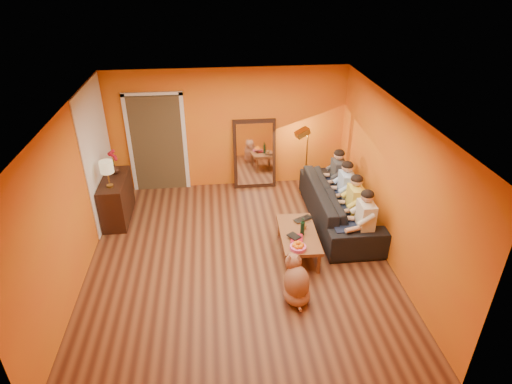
{
  "coord_description": "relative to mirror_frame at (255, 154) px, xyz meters",
  "views": [
    {
      "loc": [
        -0.34,
        -5.84,
        4.54
      ],
      "look_at": [
        0.35,
        0.5,
        1.0
      ],
      "focal_mm": 30.0,
      "sensor_mm": 36.0,
      "label": 1
    }
  ],
  "objects": [
    {
      "name": "person_mid_left",
      "position": [
        1.58,
        -2.12,
        -0.15
      ],
      "size": [
        0.7,
        0.44,
        1.22
      ],
      "primitive_type": null,
      "color": "gold",
      "rests_on": "sofa"
    },
    {
      "name": "person_far_left",
      "position": [
        1.58,
        -2.67,
        -0.15
      ],
      "size": [
        0.7,
        0.44,
        1.22
      ],
      "primitive_type": null,
      "color": "beige",
      "rests_on": "sofa"
    },
    {
      "name": "book_upper",
      "position": [
        0.3,
        -2.8,
        -0.29
      ],
      "size": [
        0.25,
        0.26,
        0.02
      ],
      "primitive_type": "imported",
      "rotation": [
        0.0,
        0.0,
        0.59
      ],
      "color": "black",
      "rests_on": "book_mid"
    },
    {
      "name": "room_shell",
      "position": [
        -0.55,
        -2.26,
        0.54
      ],
      "size": [
        5.0,
        5.5,
        2.6
      ],
      "color": "brown",
      "rests_on": "ground"
    },
    {
      "name": "book_mid",
      "position": [
        0.31,
        -2.78,
        -0.31
      ],
      "size": [
        0.25,
        0.3,
        0.02
      ],
      "primitive_type": "imported",
      "rotation": [
        0.0,
        0.0,
        -0.21
      ],
      "color": "#AA1324",
      "rests_on": "book_lower"
    },
    {
      "name": "laptop",
      "position": [
        0.66,
        -2.24,
        -0.33
      ],
      "size": [
        0.42,
        0.36,
        0.03
      ],
      "primitive_type": "imported",
      "rotation": [
        0.0,
        0.0,
        0.48
      ],
      "color": "black",
      "rests_on": "coffee_table"
    },
    {
      "name": "book_lower",
      "position": [
        0.3,
        -2.79,
        -0.33
      ],
      "size": [
        0.21,
        0.27,
        0.02
      ],
      "primitive_type": "imported",
      "rotation": [
        0.0,
        0.0,
        -0.05
      ],
      "color": "black",
      "rests_on": "coffee_table"
    },
    {
      "name": "person_mid_right",
      "position": [
        1.58,
        -1.57,
        -0.15
      ],
      "size": [
        0.7,
        0.44,
        1.22
      ],
      "primitive_type": null,
      "color": "#9CBEF2",
      "rests_on": "sofa"
    },
    {
      "name": "person_far_right",
      "position": [
        1.58,
        -1.02,
        -0.15
      ],
      "size": [
        0.7,
        0.44,
        1.22
      ],
      "primitive_type": null,
      "color": "#313236",
      "rests_on": "sofa"
    },
    {
      "name": "vase",
      "position": [
        -2.79,
        -0.83,
        0.18
      ],
      "size": [
        0.17,
        0.17,
        0.18
      ],
      "primitive_type": "imported",
      "color": "black",
      "rests_on": "sideboard"
    },
    {
      "name": "doorway_recess",
      "position": [
        -2.05,
        0.2,
        0.29
      ],
      "size": [
        1.06,
        0.3,
        2.1
      ],
      "primitive_type": "cube",
      "color": "#3F2D19",
      "rests_on": "floor"
    },
    {
      "name": "flowers",
      "position": [
        -2.79,
        -0.83,
        0.47
      ],
      "size": [
        0.17,
        0.17,
        0.51
      ],
      "primitive_type": null,
      "color": "#AA1324",
      "rests_on": "vase"
    },
    {
      "name": "tumbler",
      "position": [
        0.6,
        -2.47,
        -0.3
      ],
      "size": [
        0.1,
        0.1,
        0.09
      ],
      "primitive_type": "imported",
      "rotation": [
        0.0,
        0.0,
        -0.07
      ],
      "color": "#B27F3F",
      "rests_on": "coffee_table"
    },
    {
      "name": "coffee_table",
      "position": [
        0.48,
        -2.59,
        -0.55
      ],
      "size": [
        0.66,
        1.24,
        0.42
      ],
      "primitive_type": null,
      "rotation": [
        0.0,
        0.0,
        -0.03
      ],
      "color": "brown",
      "rests_on": "floor"
    },
    {
      "name": "door_header",
      "position": [
        -2.05,
        0.08,
        1.36
      ],
      "size": [
        1.22,
        0.06,
        0.08
      ],
      "primitive_type": "cube",
      "color": "white",
      "rests_on": "wall_back"
    },
    {
      "name": "sofa",
      "position": [
        1.45,
        -1.67,
        -0.38
      ],
      "size": [
        2.61,
        1.02,
        0.76
      ],
      "primitive_type": "imported",
      "rotation": [
        0.0,
        0.0,
        1.57
      ],
      "color": "black",
      "rests_on": "floor"
    },
    {
      "name": "mirror_glass",
      "position": [
        0.0,
        -0.04,
        0.0
      ],
      "size": [
        0.78,
        0.21,
        1.35
      ],
      "primitive_type": "cube",
      "rotation": [
        -0.14,
        0.0,
        0.0
      ],
      "color": "white",
      "rests_on": "mirror_frame"
    },
    {
      "name": "dog",
      "position": [
        0.23,
        -3.69,
        -0.39
      ],
      "size": [
        0.48,
        0.67,
        0.73
      ],
      "primitive_type": null,
      "rotation": [
        0.0,
        0.0,
        -0.14
      ],
      "color": "#A36849",
      "rests_on": "floor"
    },
    {
      "name": "wine_bottle",
      "position": [
        0.53,
        -2.64,
        -0.18
      ],
      "size": [
        0.07,
        0.07,
        0.31
      ],
      "primitive_type": "cylinder",
      "color": "black",
      "rests_on": "coffee_table"
    },
    {
      "name": "floor_lamp",
      "position": [
        1.05,
        -0.45,
        -0.04
      ],
      "size": [
        0.36,
        0.32,
        1.44
      ],
      "primitive_type": null,
      "rotation": [
        0.0,
        0.0,
        0.32
      ],
      "color": "#B58835",
      "rests_on": "floor"
    },
    {
      "name": "door_jamb_right",
      "position": [
        -1.48,
        0.08,
        0.29
      ],
      "size": [
        0.08,
        0.06,
        2.2
      ],
      "primitive_type": "cube",
      "color": "white",
      "rests_on": "wall_back"
    },
    {
      "name": "white_accent",
      "position": [
        -3.04,
        -0.88,
        0.54
      ],
      "size": [
        0.02,
        1.9,
        2.58
      ],
      "primitive_type": "cube",
      "color": "white",
      "rests_on": "wall_left"
    },
    {
      "name": "sideboard",
      "position": [
        -2.79,
        -1.08,
        -0.34
      ],
      "size": [
        0.44,
        1.18,
        0.85
      ],
      "primitive_type": "cube",
      "color": "black",
      "rests_on": "floor"
    },
    {
      "name": "table_lamp",
      "position": [
        -2.79,
        -1.38,
        0.34
      ],
      "size": [
        0.24,
        0.24,
        0.51
      ],
      "primitive_type": null,
      "color": "beige",
      "rests_on": "sideboard"
    },
    {
      "name": "mirror_frame",
      "position": [
        0.0,
        0.0,
        0.0
      ],
      "size": [
        0.92,
        0.27,
        1.51
      ],
      "primitive_type": "cube",
      "rotation": [
        -0.14,
        0.0,
        0.0
      ],
      "color": "black",
      "rests_on": "floor"
    },
    {
      "name": "fruit_bowl",
      "position": [
        0.38,
        -3.04,
        -0.26
      ],
      "size": [
        0.26,
        0.26,
        0.16
      ],
      "primitive_type": null,
      "color": "#EC5397",
      "rests_on": "coffee_table"
    },
    {
      "name": "door_jamb_left",
      "position": [
        -2.62,
        0.08,
        0.29
      ],
      "size": [
        0.08,
        0.06,
        2.2
      ],
      "primitive_type": "cube",
      "color": "white",
      "rests_on": "wall_back"
    }
  ]
}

